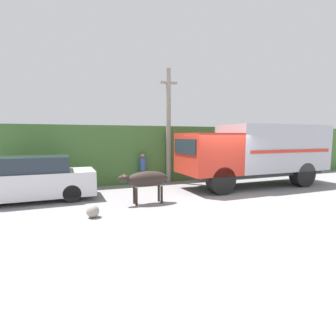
% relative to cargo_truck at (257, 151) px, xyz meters
% --- Properties ---
extents(ground_plane, '(60.00, 60.00, 0.00)m').
position_rel_cargo_truck_xyz_m(ground_plane, '(-2.65, -1.02, -1.72)').
color(ground_plane, gray).
extents(hillside_embankment, '(32.00, 6.21, 2.98)m').
position_rel_cargo_truck_xyz_m(hillside_embankment, '(-2.65, 5.88, -0.23)').
color(hillside_embankment, '#426B33').
rests_on(hillside_embankment, ground_plane).
extents(cargo_truck, '(7.52, 2.45, 2.99)m').
position_rel_cargo_truck_xyz_m(cargo_truck, '(0.00, 0.00, 0.00)').
color(cargo_truck, '#2D2D2D').
rests_on(cargo_truck, ground_plane).
extents(brown_cow, '(1.85, 0.57, 1.19)m').
position_rel_cargo_truck_xyz_m(brown_cow, '(-5.99, -1.22, -0.83)').
color(brown_cow, '#2D231E').
rests_on(brown_cow, ground_plane).
extents(parked_suv, '(4.71, 1.85, 1.69)m').
position_rel_cargo_truck_xyz_m(parked_suv, '(-9.96, 0.80, -0.90)').
color(parked_suv, silver).
rests_on(parked_suv, ground_plane).
extents(pedestrian_on_hill, '(0.35, 0.35, 1.59)m').
position_rel_cargo_truck_xyz_m(pedestrian_on_hill, '(-5.06, 2.46, -0.84)').
color(pedestrian_on_hill, '#38332D').
rests_on(pedestrian_on_hill, ground_plane).
extents(utility_pole, '(0.90, 0.25, 5.87)m').
position_rel_cargo_truck_xyz_m(utility_pole, '(-3.60, 2.61, 1.32)').
color(utility_pole, gray).
rests_on(utility_pole, ground_plane).
extents(roadside_rock, '(0.39, 0.39, 0.39)m').
position_rel_cargo_truck_xyz_m(roadside_rock, '(-8.01, -2.19, -1.52)').
color(roadside_rock, gray).
rests_on(roadside_rock, ground_plane).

